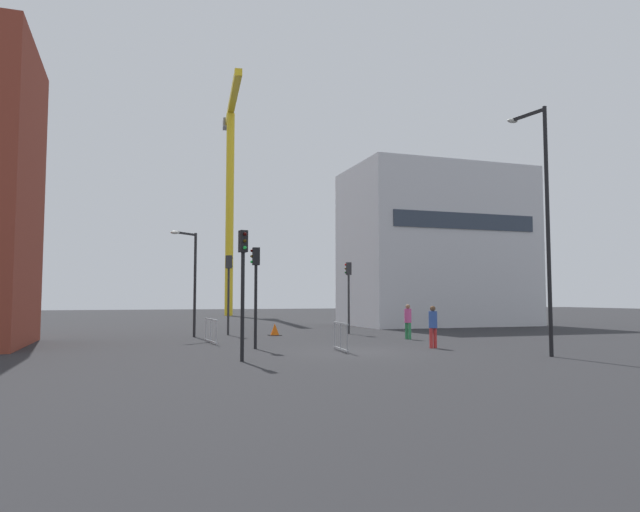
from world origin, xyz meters
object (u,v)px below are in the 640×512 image
at_px(pedestrian_walking, 408,319).
at_px(traffic_cone_striped, 275,330).
at_px(streetlamp_short, 191,273).
at_px(construction_crane, 230,175).
at_px(traffic_light_island, 256,281).
at_px(traffic_light_near, 229,282).
at_px(traffic_light_corner, 243,273).
at_px(traffic_light_median, 349,286).
at_px(streetlamp_tall, 543,211).
at_px(pedestrian_waiting, 433,324).

relative_size(pedestrian_walking, traffic_cone_striped, 2.63).
bearing_deg(streetlamp_short, construction_crane, 77.45).
relative_size(traffic_light_island, traffic_light_near, 0.93).
xyz_separation_m(traffic_light_corner, pedestrian_walking, (9.43, 7.08, -1.80)).
height_order(pedestrian_walking, traffic_cone_striped, pedestrian_walking).
bearing_deg(streetlamp_short, traffic_light_median, 0.44).
xyz_separation_m(streetlamp_tall, streetlamp_short, (-10.69, 13.46, -1.75)).
distance_m(traffic_light_island, pedestrian_walking, 8.75).
xyz_separation_m(traffic_light_near, pedestrian_walking, (7.74, -5.90, -1.88)).
distance_m(construction_crane, traffic_light_near, 35.59).
distance_m(streetlamp_tall, pedestrian_walking, 9.68).
relative_size(streetlamp_tall, streetlamp_short, 1.63).
bearing_deg(traffic_light_near, traffic_light_corner, -97.43).
height_order(construction_crane, streetlamp_tall, construction_crane).
height_order(traffic_light_corner, pedestrian_walking, traffic_light_corner).
bearing_deg(streetlamp_short, pedestrian_walking, -25.53).
height_order(streetlamp_tall, pedestrian_walking, streetlamp_tall).
xyz_separation_m(traffic_light_near, traffic_light_median, (6.51, -1.13, -0.19)).
xyz_separation_m(streetlamp_tall, pedestrian_waiting, (-2.13, 4.05, -4.05)).
bearing_deg(traffic_light_island, traffic_cone_striped, 70.59).
bearing_deg(traffic_light_island, traffic_light_near, 87.58).
distance_m(traffic_light_near, pedestrian_waiting, 12.56).
distance_m(traffic_light_island, pedestrian_waiting, 7.28).
xyz_separation_m(traffic_light_corner, pedestrian_waiting, (8.14, 2.37, -1.81)).
distance_m(streetlamp_short, traffic_light_median, 8.64).
xyz_separation_m(streetlamp_short, traffic_light_corner, (0.42, -11.78, -0.49)).
relative_size(streetlamp_short, pedestrian_waiting, 3.17).
distance_m(construction_crane, traffic_cone_striped, 37.38).
height_order(traffic_light_near, traffic_light_median, traffic_light_near).
bearing_deg(traffic_light_corner, pedestrian_walking, 36.88).
height_order(traffic_light_corner, traffic_cone_striped, traffic_light_corner).
relative_size(streetlamp_tall, traffic_cone_striped, 13.63).
bearing_deg(pedestrian_waiting, pedestrian_walking, 74.65).
bearing_deg(traffic_cone_striped, streetlamp_tall, -65.03).
bearing_deg(pedestrian_walking, streetlamp_tall, -84.53).
distance_m(construction_crane, pedestrian_walking, 41.42).
relative_size(traffic_light_median, pedestrian_waiting, 2.36).
distance_m(pedestrian_waiting, traffic_cone_striped, 10.35).
bearing_deg(traffic_light_corner, streetlamp_short, 92.03).
xyz_separation_m(construction_crane, traffic_light_corner, (-7.13, -45.68, -13.03)).
relative_size(streetlamp_short, traffic_light_corner, 1.28).
distance_m(traffic_light_corner, traffic_cone_striped, 12.72).
bearing_deg(streetlamp_tall, streetlamp_short, 128.44).
distance_m(traffic_light_corner, traffic_light_near, 13.09).
distance_m(traffic_light_near, traffic_cone_striped, 3.63).
bearing_deg(traffic_light_island, pedestrian_waiting, -15.61).
height_order(pedestrian_walking, pedestrian_waiting, same).
bearing_deg(pedestrian_walking, traffic_light_corner, -143.12).
height_order(streetlamp_short, pedestrian_walking, streetlamp_short).
height_order(traffic_light_corner, traffic_light_near, traffic_light_near).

